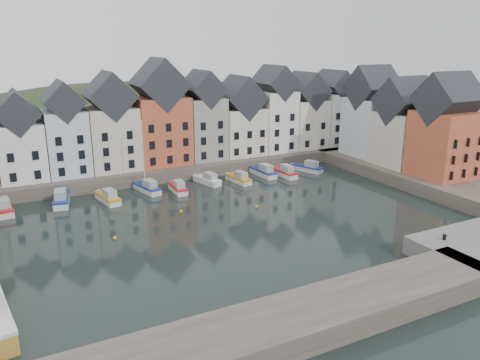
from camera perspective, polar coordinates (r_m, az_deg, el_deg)
ground at (r=58.29m, az=-0.75°, el=-5.78°), size 260.00×260.00×0.00m
far_quay at (r=84.61m, az=-9.84°, el=1.76°), size 90.00×16.00×2.00m
right_quay at (r=82.44m, az=21.94°, el=0.41°), size 14.00×54.00×2.00m
near_wall at (r=36.47m, az=0.64°, el=-18.71°), size 50.00×6.00×2.00m
hillside at (r=114.30m, az=-13.34°, el=-4.56°), size 153.60×70.40×64.00m
far_terrace at (r=82.13m, az=-7.52°, el=7.04°), size 72.37×8.16×17.78m
right_terrace at (r=83.39m, az=19.45°, el=6.42°), size 8.30×24.25×16.36m
mooring_buoys at (r=61.32m, az=-6.34°, el=-4.59°), size 20.50×5.50×0.50m
boat_a at (r=70.40m, az=-26.90°, el=-3.04°), size 2.69×6.49×2.42m
boat_b at (r=70.88m, az=-20.95°, el=-2.19°), size 3.08×6.77×2.51m
boat_c at (r=69.66m, az=-15.77°, el=-2.08°), size 2.79×6.09×2.25m
boat_d at (r=72.89m, az=-11.19°, el=-0.90°), size 3.08×6.14×11.25m
boat_e at (r=72.26m, az=-7.57°, el=-0.96°), size 1.99×5.62×2.13m
boat_f at (r=75.92m, az=-3.97°, el=-0.01°), size 3.16×5.80×2.13m
boat_g at (r=76.53m, az=-0.14°, el=0.17°), size 2.45×5.78×2.15m
boat_h at (r=80.42m, az=2.92°, el=1.00°), size 2.24×6.29×2.38m
boat_i at (r=80.44m, az=5.43°, el=0.94°), size 2.15×6.13×2.32m
boat_j at (r=84.00m, az=8.30°, el=1.49°), size 3.73×6.05×2.22m
mooring_bollard at (r=54.14m, az=23.65°, el=-6.38°), size 0.48×0.48×0.56m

